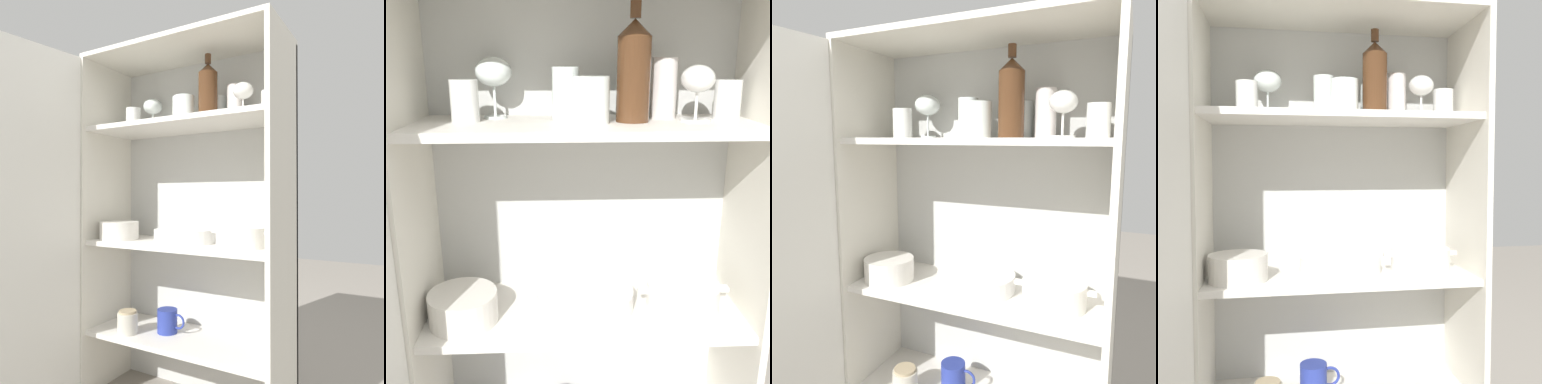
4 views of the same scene
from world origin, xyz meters
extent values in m
cube|color=silver|center=(0.00, 0.31, 0.72)|extent=(0.84, 0.02, 1.44)
cube|color=silver|center=(-0.41, 0.15, 0.72)|extent=(0.02, 0.34, 1.44)
cube|color=silver|center=(0.41, 0.15, 0.72)|extent=(0.02, 0.34, 1.44)
cube|color=silver|center=(0.00, 0.15, 0.66)|extent=(0.80, 0.30, 0.02)
cube|color=silver|center=(0.00, 0.15, 1.14)|extent=(0.80, 0.30, 0.02)
cylinder|color=silver|center=(0.19, 0.22, 1.23)|extent=(0.06, 0.06, 0.14)
cylinder|color=white|center=(-0.28, 0.17, 1.20)|extent=(0.06, 0.06, 0.10)
cylinder|color=white|center=(0.01, 0.14, 1.21)|extent=(0.08, 0.08, 0.10)
cylinder|color=white|center=(0.11, 0.25, 1.21)|extent=(0.07, 0.07, 0.11)
cylinder|color=white|center=(0.35, 0.20, 1.20)|extent=(0.07, 0.07, 0.09)
cylinder|color=white|center=(-0.05, 0.19, 1.21)|extent=(0.06, 0.06, 0.12)
cylinder|color=white|center=(-0.22, 0.24, 1.16)|extent=(0.06, 0.06, 0.01)
cylinder|color=white|center=(-0.22, 0.24, 1.19)|extent=(0.01, 0.01, 0.07)
ellipsoid|color=white|center=(-0.22, 0.24, 1.26)|extent=(0.09, 0.09, 0.07)
cylinder|color=white|center=(0.26, 0.15, 1.16)|extent=(0.07, 0.07, 0.01)
cylinder|color=white|center=(0.26, 0.15, 1.19)|extent=(0.01, 0.01, 0.06)
ellipsoid|color=white|center=(0.26, 0.15, 1.25)|extent=(0.08, 0.08, 0.06)
cylinder|color=#4C2D19|center=(0.11, 0.16, 1.25)|extent=(0.08, 0.08, 0.19)
cone|color=#4C2D19|center=(0.11, 0.16, 1.36)|extent=(0.08, 0.08, 0.04)
cylinder|color=#4C2D19|center=(0.11, 0.16, 1.40)|extent=(0.02, 0.02, 0.04)
cylinder|color=white|center=(0.00, 0.16, 0.67)|extent=(0.25, 0.25, 0.01)
cylinder|color=white|center=(0.00, 0.16, 0.68)|extent=(0.25, 0.25, 0.01)
cylinder|color=white|center=(0.00, 0.16, 0.69)|extent=(0.25, 0.25, 0.01)
cylinder|color=white|center=(0.00, 0.16, 0.70)|extent=(0.25, 0.25, 0.01)
cylinder|color=white|center=(0.00, 0.16, 0.71)|extent=(0.25, 0.25, 0.01)
cylinder|color=white|center=(0.00, 0.16, 0.72)|extent=(0.25, 0.25, 0.01)
cylinder|color=silver|center=(-0.31, 0.11, 0.70)|extent=(0.17, 0.17, 0.08)
torus|color=silver|center=(-0.31, 0.11, 0.74)|extent=(0.17, 0.17, 0.01)
cylinder|color=white|center=(0.25, 0.14, 0.70)|extent=(0.18, 0.18, 0.07)
cube|color=white|center=(0.15, 0.14, 0.72)|extent=(0.03, 0.02, 0.01)
cube|color=white|center=(0.36, 0.14, 0.72)|extent=(0.03, 0.02, 0.01)
camera|label=1|loc=(0.79, -1.15, 0.86)|focal=35.00mm
camera|label=2|loc=(-0.07, -0.89, 1.29)|focal=42.00mm
camera|label=3|loc=(0.45, -0.91, 1.15)|focal=35.00mm
camera|label=4|loc=(-0.19, -1.21, 0.99)|focal=42.00mm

